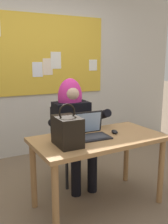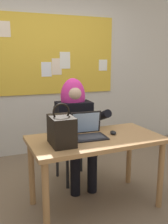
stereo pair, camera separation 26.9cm
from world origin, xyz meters
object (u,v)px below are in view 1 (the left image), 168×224
Objects in this scene: laptop at (91,131)px; desk_main at (99,147)px; person_costumed at (73,123)px; computer_mouse at (115,132)px; chair_at_desk at (69,138)px; handbag at (67,131)px.

desk_main is at bearing -35.20° from laptop.
person_costumed is 12.19× the size of computer_mouse.
computer_mouse is at bearing -0.97° from laptop.
chair_at_desk is at bearing 123.78° from computer_mouse.
handbag reaches higher than chair_at_desk.
person_costumed is 3.85× the size of laptop.
person_costumed is 0.53m from laptop.
desk_main is at bearing 3.56° from person_costumed.
laptop is at bearing -2.98° from person_costumed.
person_costumed is 0.76m from handbag.
computer_mouse is at bearing 13.16° from chair_at_desk.
laptop is at bearing -167.99° from computer_mouse.
desk_main is 0.71m from chair_at_desk.
chair_at_desk is (-0.02, 0.70, -0.12)m from desk_main.
laptop is (-0.04, -0.66, 0.27)m from chair_at_desk.
chair_at_desk is 0.71m from laptop.
laptop reaches higher than desk_main.
handbag reaches higher than desk_main.
chair_at_desk is 0.93m from handbag.
person_costumed is at bearing 91.25° from desk_main.
handbag is at bearing -154.64° from laptop.
laptop is (-0.05, -0.53, 0.04)m from person_costumed.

